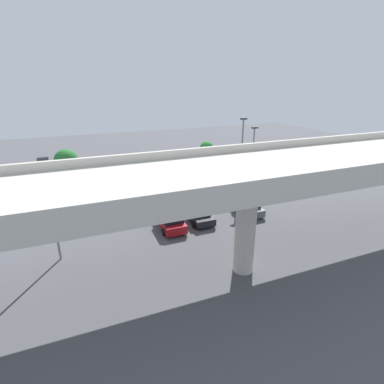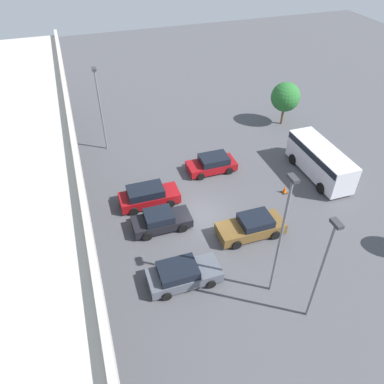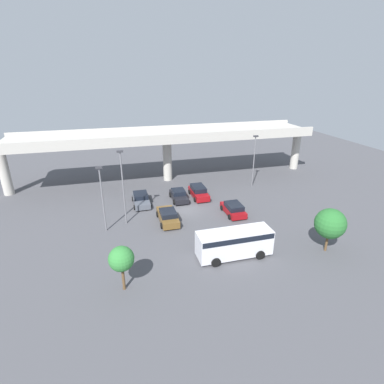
{
  "view_description": "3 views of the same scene",
  "coord_description": "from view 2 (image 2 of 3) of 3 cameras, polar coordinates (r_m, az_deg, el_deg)",
  "views": [
    {
      "loc": [
        10.12,
        27.4,
        12.88
      ],
      "look_at": [
        -0.93,
        -0.19,
        1.58
      ],
      "focal_mm": 28.0,
      "sensor_mm": 36.0,
      "label": 1
    },
    {
      "loc": [
        -19.92,
        7.5,
        19.62
      ],
      "look_at": [
        0.6,
        0.67,
        2.13
      ],
      "focal_mm": 35.0,
      "sensor_mm": 36.0,
      "label": 2
    },
    {
      "loc": [
        -8.52,
        -34.26,
        16.88
      ],
      "look_at": [
        0.86,
        -0.07,
        2.41
      ],
      "focal_mm": 28.0,
      "sensor_mm": 36.0,
      "label": 3
    }
  ],
  "objects": [
    {
      "name": "parked_car_4",
      "position": [
        33.33,
        3.09,
        4.32
      ],
      "size": [
        2.23,
        4.31,
        1.46
      ],
      "rotation": [
        0.0,
        0.0,
        1.57
      ],
      "color": "maroon",
      "rests_on": "ground_plane"
    },
    {
      "name": "parked_car_1",
      "position": [
        27.43,
        9.08,
        -5.2
      ],
      "size": [
        2.23,
        4.89,
        1.55
      ],
      "rotation": [
        0.0,
        0.0,
        1.57
      ],
      "color": "brown",
      "rests_on": "ground_plane"
    },
    {
      "name": "lamp_post_by_overpass",
      "position": [
        20.92,
        19.29,
        -10.48
      ],
      "size": [
        0.7,
        0.35,
        7.55
      ],
      "color": "slate",
      "rests_on": "ground_plane"
    },
    {
      "name": "shuttle_bus",
      "position": [
        34.08,
        18.99,
        4.73
      ],
      "size": [
        7.26,
        2.61,
        2.7
      ],
      "rotation": [
        0.0,
        0.0,
        3.14
      ],
      "color": "silver",
      "rests_on": "ground_plane"
    },
    {
      "name": "lamp_post_mid_lot",
      "position": [
        21.11,
        13.55,
        -5.85
      ],
      "size": [
        0.7,
        0.35,
        8.83
      ],
      "color": "slate",
      "rests_on": "ground_plane"
    },
    {
      "name": "tree_front_centre",
      "position": [
        40.82,
        14.05,
        13.87
      ],
      "size": [
        2.99,
        2.99,
        4.56
      ],
      "color": "brown",
      "rests_on": "ground_plane"
    },
    {
      "name": "ground_plane",
      "position": [
        28.95,
        1.64,
        -3.73
      ],
      "size": [
        101.3,
        101.3,
        0.0
      ],
      "primitive_type": "plane",
      "color": "#4C4C51"
    },
    {
      "name": "parked_car_3",
      "position": [
        29.81,
        -6.68,
        -0.57
      ],
      "size": [
        2.17,
        4.72,
        1.6
      ],
      "rotation": [
        0.0,
        0.0,
        -1.57
      ],
      "color": "maroon",
      "rests_on": "ground_plane"
    },
    {
      "name": "lamp_post_near_aisle",
      "position": [
        35.45,
        -13.87,
        12.88
      ],
      "size": [
        0.7,
        0.35,
        7.96
      ],
      "color": "slate",
      "rests_on": "ground_plane"
    },
    {
      "name": "traffic_cone",
      "position": [
        31.87,
        13.97,
        0.36
      ],
      "size": [
        0.44,
        0.44,
        0.7
      ],
      "color": "black",
      "rests_on": "ground_plane"
    },
    {
      "name": "parked_car_2",
      "position": [
        27.71,
        -4.74,
        -4.33
      ],
      "size": [
        2.14,
        4.33,
        1.44
      ],
      "rotation": [
        0.0,
        0.0,
        -1.57
      ],
      "color": "black",
      "rests_on": "ground_plane"
    },
    {
      "name": "parked_car_0",
      "position": [
        24.24,
        -1.44,
        -12.39
      ],
      "size": [
        2.25,
        4.67,
        1.46
      ],
      "rotation": [
        0.0,
        0.0,
        -1.57
      ],
      "color": "#515660",
      "rests_on": "ground_plane"
    },
    {
      "name": "highway_overpass",
      "position": [
        24.05,
        -25.87,
        2.67
      ],
      "size": [
        48.68,
        7.87,
        8.28
      ],
      "color": "#BCB7AD",
      "rests_on": "ground_plane"
    }
  ]
}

